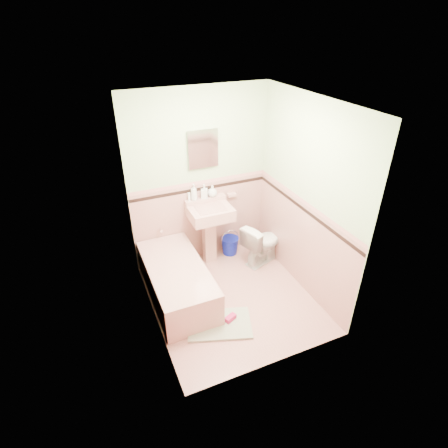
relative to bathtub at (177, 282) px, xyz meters
name	(u,v)px	position (x,y,z in m)	size (l,w,h in m)	color
floor	(232,298)	(0.63, -0.33, -0.23)	(2.20, 2.20, 0.00)	tan
ceiling	(234,102)	(0.63, -0.33, 2.27)	(2.20, 2.20, 0.00)	white
wall_back	(200,180)	(0.63, 0.77, 1.02)	(2.50, 2.50, 0.00)	#F9EDCB
wall_front	(283,270)	(0.63, -1.43, 1.02)	(2.50, 2.50, 0.00)	#F9EDCB
wall_left	(146,234)	(-0.37, -0.33, 1.02)	(2.50, 2.50, 0.00)	#F9EDCB
wall_right	(306,200)	(1.63, -0.33, 1.02)	(2.50, 2.50, 0.00)	#F9EDCB
wainscot_back	(202,221)	(0.63, 0.76, 0.38)	(2.00, 2.00, 0.00)	tan
wainscot_front	(277,321)	(0.63, -1.42, 0.38)	(2.00, 2.00, 0.00)	tan
wainscot_left	(153,282)	(-0.36, -0.33, 0.38)	(2.20, 2.20, 0.00)	tan
wainscot_right	(300,244)	(1.62, -0.33, 0.38)	(2.20, 2.20, 0.00)	tan
accent_back	(200,189)	(0.63, 0.75, 0.90)	(2.00, 2.00, 0.00)	black
accent_front	(281,280)	(0.63, -1.41, 0.90)	(2.00, 2.00, 0.00)	black
accent_left	(149,244)	(-0.35, -0.33, 0.89)	(2.20, 2.20, 0.00)	black
accent_right	(304,209)	(1.61, -0.33, 0.89)	(2.20, 2.20, 0.00)	black
cap_back	(200,182)	(0.63, 0.75, 0.99)	(2.00, 2.00, 0.00)	tan
cap_front	(282,272)	(0.63, -1.41, 0.99)	(2.00, 2.00, 0.00)	tan
cap_left	(148,236)	(-0.35, -0.33, 1.00)	(2.20, 2.20, 0.00)	tan
cap_right	(305,202)	(1.61, -0.33, 1.00)	(2.20, 2.20, 0.00)	tan
bathtub	(177,282)	(0.00, 0.00, 0.00)	(0.70, 1.50, 0.45)	tan
tub_faucet	(160,229)	(0.00, 0.72, 0.41)	(0.04, 0.04, 0.12)	silver
sink	(210,235)	(0.68, 0.53, 0.24)	(0.59, 0.49, 0.93)	tan
sink_faucet	(206,202)	(0.68, 0.67, 0.72)	(0.02, 0.02, 0.10)	silver
medicine_cabinet	(203,149)	(0.68, 0.74, 1.47)	(0.40, 0.04, 0.50)	white
soap_dish	(232,195)	(1.10, 0.73, 0.72)	(0.13, 0.07, 0.04)	tan
soap_bottle_left	(194,192)	(0.52, 0.71, 0.89)	(0.09, 0.09, 0.23)	#B2B2B2
soap_bottle_mid	(204,191)	(0.67, 0.71, 0.87)	(0.09, 0.09, 0.20)	#B2B2B2
soap_bottle_right	(212,191)	(0.79, 0.71, 0.85)	(0.13, 0.13, 0.17)	#B2B2B2
tube	(189,197)	(0.44, 0.71, 0.83)	(0.04, 0.04, 0.12)	white
toilet	(262,243)	(1.39, 0.25, 0.10)	(0.36, 0.63, 0.64)	white
bucket	(230,246)	(1.03, 0.63, -0.09)	(0.27, 0.27, 0.27)	#0A17A0
bath_mat	(219,324)	(0.30, -0.70, -0.21)	(0.75, 0.50, 0.03)	gray
shoe	(230,318)	(0.45, -0.70, -0.17)	(0.15, 0.07, 0.06)	#BF1E59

